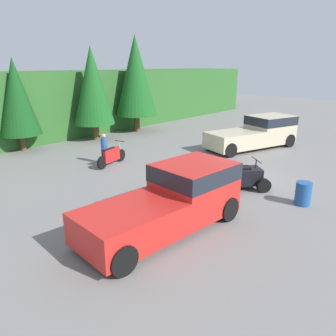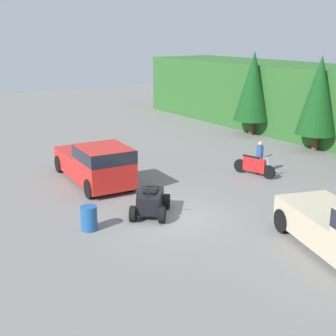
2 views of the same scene
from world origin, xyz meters
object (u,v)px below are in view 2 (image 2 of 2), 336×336
Objects in this scene: dirt_bike at (254,166)px; steel_barrel at (89,218)px; rider_person at (260,156)px; quad_atv at (150,202)px; pickup_truck_red at (97,163)px.

dirt_bike is 2.53× the size of steel_barrel.
dirt_bike is at bearing -107.26° from rider_person.
steel_barrel is (1.50, -9.36, -0.03)m from dirt_bike.
steel_barrel is (0.02, -2.55, -0.06)m from quad_atv.
pickup_truck_red is 2.51× the size of dirt_bike.
steel_barrel is at bearing -111.99° from rider_person.
dirt_bike is at bearing 71.02° from pickup_truck_red.
quad_atv is 2.55m from steel_barrel.
quad_atv is 7.43m from rider_person.
steel_barrel is at bearing -23.95° from pickup_truck_red.
rider_person is (2.92, 7.31, -0.14)m from pickup_truck_red.
dirt_bike is (3.03, 6.88, -0.55)m from pickup_truck_red.
quad_atv is at bearing -91.45° from dirt_bike.
pickup_truck_red is 2.34× the size of quad_atv.
rider_person is at bearing 99.31° from steel_barrel.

